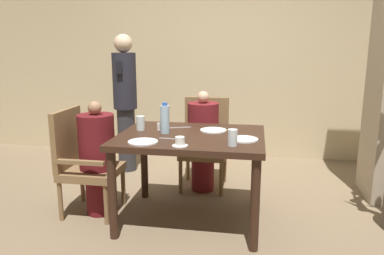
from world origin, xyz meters
name	(u,v)px	position (x,y,z in m)	size (l,w,h in m)	color
ground_plane	(191,219)	(0.00, 0.00, 0.00)	(16.00, 16.00, 0.00)	#7A664C
wall_back	(218,54)	(0.00, 2.09, 1.40)	(8.00, 0.06, 2.80)	#C6B289
dining_table	(191,146)	(0.00, 0.00, 0.67)	(1.22, 0.97, 0.77)	#331E14
chair_left_side	(82,160)	(-1.00, 0.00, 0.50)	(0.49, 0.48, 0.95)	brown
diner_in_left_chair	(97,157)	(-0.85, 0.00, 0.53)	(0.32, 0.32, 1.04)	#5B1419
chair_far_side	(205,141)	(0.00, 0.87, 0.50)	(0.48, 0.49, 0.95)	brown
diner_in_far_chair	(203,140)	(0.00, 0.72, 0.54)	(0.32, 0.32, 1.05)	maroon
standing_host	(125,99)	(-1.01, 1.21, 0.88)	(0.28, 0.31, 1.64)	#2D2D33
plate_main_left	(143,142)	(-0.32, -0.33, 0.78)	(0.23, 0.23, 0.01)	white
plate_main_right	(213,130)	(0.17, 0.17, 0.78)	(0.23, 0.23, 0.01)	white
plate_dessert_center	(243,139)	(0.44, -0.11, 0.78)	(0.23, 0.23, 0.01)	white
teacup_with_saucer	(180,142)	(-0.02, -0.38, 0.80)	(0.12, 0.12, 0.07)	white
water_bottle	(165,119)	(-0.23, 0.01, 0.90)	(0.08, 0.08, 0.27)	#A3C6DB
glass_tall_near	(233,138)	(0.37, -0.30, 0.84)	(0.07, 0.07, 0.13)	silver
glass_tall_mid	(141,123)	(-0.47, 0.09, 0.84)	(0.07, 0.07, 0.13)	silver
salt_shaker	(159,127)	(-0.31, 0.10, 0.81)	(0.03, 0.03, 0.07)	white
pepper_shaker	(163,127)	(-0.27, 0.10, 0.80)	(0.03, 0.03, 0.06)	#4C3D2D
fork_beside_plate	(173,139)	(-0.11, -0.18, 0.78)	(0.19, 0.03, 0.00)	silver
knife_beside_plate	(181,127)	(-0.14, 0.25, 0.78)	(0.20, 0.08, 0.00)	silver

